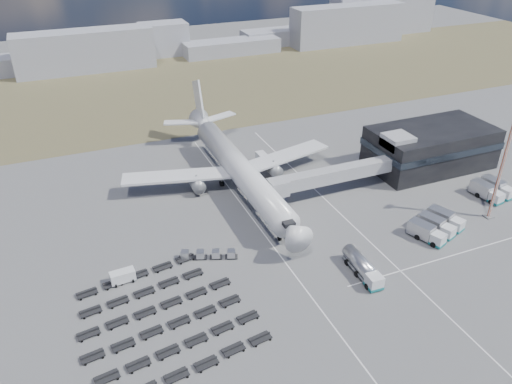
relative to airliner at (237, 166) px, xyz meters
name	(u,v)px	position (x,y,z in m)	size (l,w,h in m)	color
ground	(300,267)	(0.00, -32.38, -5.29)	(420.00, 420.00, 0.00)	#565659
grass_strip	(160,88)	(0.00, 77.62, -5.29)	(420.00, 90.00, 0.01)	#4D4B2E
lane_markings	(339,245)	(9.77, -29.38, -5.29)	(47.12, 110.00, 0.01)	silver
terminal	(430,147)	(47.77, -8.41, -0.04)	(30.40, 16.40, 11.00)	black
jet_bridge	(324,177)	(15.90, -11.95, -0.24)	(30.30, 3.80, 7.05)	#939399
airliner	(237,166)	(0.00, 0.00, 0.00)	(51.59, 64.53, 17.62)	silver
skyline	(222,37)	(37.00, 115.79, 1.84)	(308.50, 24.80, 18.59)	#90919D
fuel_tanker	(363,267)	(9.01, -38.57, -3.63)	(3.03, 10.37, 3.32)	silver
pushback_tug	(300,235)	(4.00, -24.38, -4.51)	(3.54, 1.99, 1.57)	silver
utility_van	(123,277)	(-30.34, -24.29, -4.16)	(4.22, 1.91, 2.26)	silver
catering_truck	(263,160)	(10.07, 8.04, -4.00)	(2.28, 5.49, 2.52)	silver
service_trucks_near	(436,226)	(29.87, -32.99, -3.67)	(11.76, 10.33, 2.99)	silver
service_trucks_far	(492,190)	(51.10, -26.21, -3.63)	(7.36, 8.42, 3.06)	silver
uld_row	(208,254)	(-14.66, -23.60, -4.39)	(10.67, 5.16, 1.50)	black
baggage_dollies	(161,319)	(-26.46, -36.18, -4.89)	(29.14, 28.79, 0.81)	black
floodlight_mast	(502,168)	(44.10, -32.68, 6.25)	(2.17, 1.78, 23.02)	#AE401B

